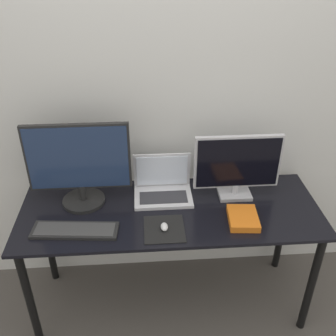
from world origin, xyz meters
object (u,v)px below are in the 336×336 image
keyboard (75,230)px  mouse (164,227)px  monitor_right (237,166)px  laptop (163,186)px  book (243,218)px  monitor_left (79,165)px

keyboard → mouse: (0.44, -0.02, 0.01)m
monitor_right → laptop: (-0.40, 0.04, -0.14)m
book → monitor_left: bearing=164.7°
monitor_right → laptop: monitor_right is taller
laptop → monitor_left: bearing=-174.5°
monitor_left → mouse: bearing=-32.2°
laptop → keyboard: laptop is taller
monitor_right → book: monitor_right is taller
monitor_right → keyboard: bearing=-163.7°
monitor_left → monitor_right: size_ratio=1.15×
keyboard → monitor_right: bearing=16.3°
monitor_left → laptop: bearing=5.5°
monitor_right → laptop: 0.42m
monitor_left → laptop: size_ratio=1.69×
monitor_left → monitor_right: (0.83, 0.00, -0.04)m
keyboard → monitor_left: bearing=86.1°
mouse → laptop: bearing=87.9°
mouse → book: bearing=5.7°
monitor_right → mouse: monitor_right is taller
book → keyboard: bearing=-178.5°
laptop → keyboard: bearing=-147.3°
laptop → book: 0.47m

